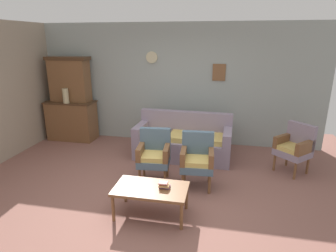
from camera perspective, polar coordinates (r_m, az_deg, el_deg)
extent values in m
plane|color=#84564C|center=(4.50, -3.75, -14.30)|extent=(7.68, 7.68, 0.00)
cube|color=#939E99|center=(6.48, 2.10, 8.37)|extent=(6.40, 0.06, 2.70)
cube|color=brown|center=(6.32, 10.28, 10.62)|extent=(0.28, 0.02, 0.36)
cylinder|color=beige|center=(6.49, -3.30, 13.70)|extent=(0.26, 0.03, 0.26)
cube|color=brown|center=(7.18, -18.81, 0.98)|extent=(1.10, 0.52, 0.90)
cube|color=#462D1B|center=(7.08, -19.17, 4.59)|extent=(1.16, 0.55, 0.03)
cube|color=brown|center=(7.06, -19.24, 8.61)|extent=(0.90, 0.36, 0.95)
cube|color=#462D1B|center=(7.01, -19.67, 12.77)|extent=(0.99, 0.38, 0.08)
cylinder|color=#C0B285|center=(6.89, -19.99, 5.76)|extent=(0.14, 0.14, 0.34)
cube|color=gray|center=(5.80, 2.99, -4.42)|extent=(1.96, 0.87, 0.42)
cube|color=gray|center=(5.95, 3.63, 0.72)|extent=(1.93, 0.24, 0.48)
cube|color=gray|center=(5.61, 11.95, -1.98)|extent=(0.19, 0.81, 0.24)
cube|color=gray|center=(5.91, -5.41, -0.68)|extent=(0.19, 0.81, 0.24)
cube|color=tan|center=(5.61, 8.61, -2.55)|extent=(0.53, 0.58, 0.10)
cube|color=tan|center=(5.67, 2.95, -2.13)|extent=(0.53, 0.58, 0.10)
cube|color=tan|center=(5.80, -2.52, -1.69)|extent=(0.53, 0.58, 0.10)
cube|color=slate|center=(4.79, -2.88, -7.09)|extent=(0.56, 0.53, 0.12)
cube|color=tan|center=(4.73, -2.93, -6.19)|extent=(0.48, 0.45, 0.10)
cube|color=slate|center=(4.86, -2.56, -3.00)|extent=(0.53, 0.15, 0.46)
cube|color=brown|center=(4.69, -0.25, -5.32)|extent=(0.12, 0.49, 0.22)
cube|color=brown|center=(4.76, -5.54, -5.08)|extent=(0.12, 0.49, 0.22)
cylinder|color=brown|center=(4.69, -0.63, -10.61)|extent=(0.04, 0.04, 0.32)
cylinder|color=brown|center=(4.75, -5.75, -10.31)|extent=(0.04, 0.04, 0.32)
cylinder|color=brown|center=(5.03, -0.11, -8.60)|extent=(0.04, 0.04, 0.32)
cylinder|color=brown|center=(5.08, -4.87, -8.34)|extent=(0.04, 0.04, 0.32)
cube|color=slate|center=(4.64, 5.86, -7.99)|extent=(0.55, 0.51, 0.12)
cube|color=tan|center=(4.58, 5.88, -7.08)|extent=(0.47, 0.44, 0.10)
cube|color=slate|center=(4.71, 6.05, -3.76)|extent=(0.53, 0.13, 0.46)
cube|color=brown|center=(4.57, 8.70, -6.17)|extent=(0.11, 0.48, 0.22)
cube|color=brown|center=(4.58, 3.16, -5.94)|extent=(0.11, 0.48, 0.22)
cylinder|color=brown|center=(4.57, 8.37, -11.60)|extent=(0.04, 0.04, 0.32)
cylinder|color=brown|center=(4.58, 3.01, -11.37)|extent=(0.04, 0.04, 0.32)
cylinder|color=brown|center=(4.91, 8.34, -9.47)|extent=(0.04, 0.04, 0.32)
cylinder|color=brown|center=(4.92, 3.38, -9.26)|extent=(0.04, 0.04, 0.32)
cube|color=gray|center=(5.58, 23.84, -4.98)|extent=(0.71, 0.71, 0.12)
cube|color=tan|center=(5.53, 23.84, -4.16)|extent=(0.60, 0.60, 0.10)
cube|color=gray|center=(5.65, 25.32, -1.77)|extent=(0.44, 0.44, 0.46)
cube|color=brown|center=(5.42, 25.99, -3.99)|extent=(0.40, 0.40, 0.22)
cube|color=brown|center=(5.63, 22.20, -2.72)|extent=(0.40, 0.40, 0.22)
cylinder|color=brown|center=(5.41, 24.30, -8.26)|extent=(0.04, 0.04, 0.32)
cylinder|color=brown|center=(5.62, 20.71, -6.88)|extent=(0.04, 0.04, 0.32)
cylinder|color=brown|center=(5.72, 26.39, -7.19)|extent=(0.04, 0.04, 0.32)
cylinder|color=brown|center=(5.91, 22.92, -5.93)|extent=(0.04, 0.04, 0.32)
cube|color=brown|center=(3.93, -3.49, -12.57)|extent=(1.00, 0.56, 0.04)
cylinder|color=brown|center=(4.36, -8.62, -12.71)|extent=(0.04, 0.04, 0.38)
cylinder|color=brown|center=(4.16, 3.76, -14.08)|extent=(0.04, 0.04, 0.38)
cylinder|color=brown|center=(3.98, -11.03, -16.03)|extent=(0.04, 0.04, 0.38)
cylinder|color=brown|center=(3.76, 2.72, -17.83)|extent=(0.04, 0.04, 0.38)
cube|color=#8853A4|center=(3.92, -0.69, -12.12)|extent=(0.15, 0.09, 0.02)
cube|color=tan|center=(3.88, -0.78, -11.95)|extent=(0.14, 0.09, 0.03)
cube|color=#E06047|center=(3.90, -0.95, -11.43)|extent=(0.11, 0.08, 0.02)
cube|color=#D18283|center=(3.87, -0.98, -11.40)|extent=(0.12, 0.10, 0.02)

